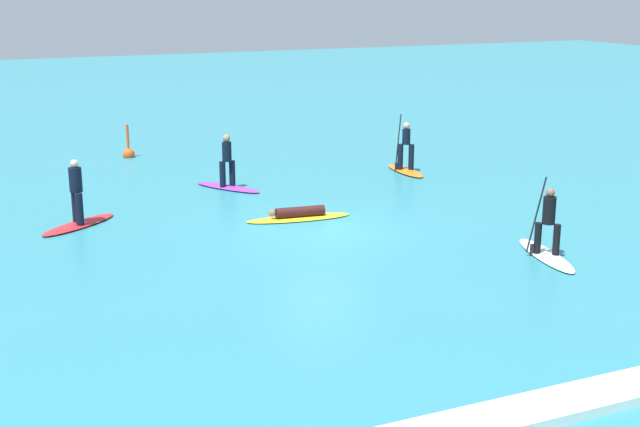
# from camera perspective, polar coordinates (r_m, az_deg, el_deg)

# --- Properties ---
(ground_plane) EXTENTS (120.00, 120.00, 0.00)m
(ground_plane) POSITION_cam_1_polar(r_m,az_deg,el_deg) (23.83, -0.00, -1.16)
(ground_plane) COLOR teal
(ground_plane) RESTS_ON ground
(surfer_on_orange_board) EXTENTS (0.79, 2.44, 2.09)m
(surfer_on_orange_board) POSITION_cam_1_polar(r_m,az_deg,el_deg) (31.27, 5.66, 3.53)
(surfer_on_orange_board) COLOR orange
(surfer_on_orange_board) RESTS_ON ground_plane
(surfer_on_white_board) EXTENTS (1.30, 2.96, 2.04)m
(surfer_on_white_board) POSITION_cam_1_polar(r_m,az_deg,el_deg) (22.22, 14.73, -1.66)
(surfer_on_white_board) COLOR white
(surfer_on_white_board) RESTS_ON ground_plane
(surfer_on_yellow_board) EXTENTS (3.15, 1.12, 0.37)m
(surfer_on_yellow_board) POSITION_cam_1_polar(r_m,az_deg,el_deg) (24.99, -1.43, -0.11)
(surfer_on_yellow_board) COLOR yellow
(surfer_on_yellow_board) RESTS_ON ground_plane
(surfer_on_red_board) EXTENTS (2.57, 2.16, 1.91)m
(surfer_on_red_board) POSITION_cam_1_polar(r_m,az_deg,el_deg) (25.11, -15.70, 0.38)
(surfer_on_red_board) COLOR red
(surfer_on_red_board) RESTS_ON ground_plane
(surfer_on_purple_board) EXTENTS (1.88, 2.52, 1.82)m
(surfer_on_purple_board) POSITION_cam_1_polar(r_m,az_deg,el_deg) (28.73, -6.13, 2.61)
(surfer_on_purple_board) COLOR purple
(surfer_on_purple_board) RESTS_ON ground_plane
(marker_buoy) EXTENTS (0.48, 0.48, 1.42)m
(marker_buoy) POSITION_cam_1_polar(r_m,az_deg,el_deg) (34.64, -12.52, 3.94)
(marker_buoy) COLOR #E55119
(marker_buoy) RESTS_ON ground_plane
(wave_crest) EXTENTS (14.54, 0.90, 0.18)m
(wave_crest) POSITION_cam_1_polar(r_m,az_deg,el_deg) (15.13, 17.57, -11.47)
(wave_crest) COLOR white
(wave_crest) RESTS_ON ground_plane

